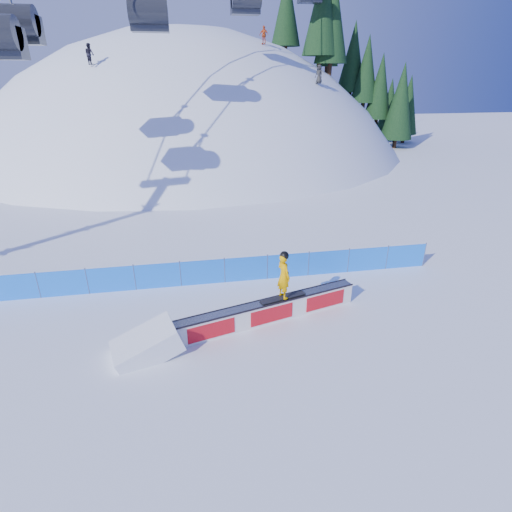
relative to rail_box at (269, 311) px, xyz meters
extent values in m
plane|color=white|center=(-2.36, -1.03, -0.45)|extent=(160.00, 160.00, 0.00)
sphere|color=white|center=(-2.36, 40.97, -18.45)|extent=(64.00, 64.00, 64.00)
cylinder|color=#352015|center=(10.17, 42.97, 11.53)|extent=(0.50, 0.50, 1.40)
cone|color=black|center=(10.17, 42.97, 15.41)|extent=(2.89, 2.89, 6.56)
cylinder|color=#352015|center=(12.79, 39.30, 10.29)|extent=(0.50, 0.50, 1.40)
cone|color=black|center=(12.79, 39.30, 15.43)|extent=(3.99, 3.99, 9.07)
cylinder|color=#352015|center=(14.09, 35.21, 8.99)|extent=(0.50, 0.50, 1.40)
cone|color=black|center=(14.09, 35.21, 14.21)|extent=(4.07, 4.07, 9.24)
cylinder|color=#352015|center=(18.08, 43.09, 6.68)|extent=(0.50, 0.50, 1.40)
cone|color=black|center=(18.08, 43.09, 11.20)|extent=(3.45, 3.45, 7.83)
cylinder|color=#352015|center=(17.34, 36.55, 6.98)|extent=(0.50, 0.50, 1.40)
cone|color=black|center=(17.34, 36.55, 12.58)|extent=(4.39, 4.39, 9.98)
cylinder|color=#352015|center=(21.49, 35.41, 2.75)|extent=(0.50, 0.50, 1.40)
cone|color=black|center=(21.49, 35.41, 7.78)|extent=(3.89, 3.89, 8.84)
cylinder|color=#352015|center=(20.67, 41.54, 4.36)|extent=(0.50, 0.50, 1.40)
cone|color=black|center=(20.67, 41.54, 9.63)|extent=(4.11, 4.11, 9.34)
cylinder|color=#352015|center=(24.25, 38.22, 0.15)|extent=(0.50, 0.50, 1.40)
cone|color=black|center=(24.25, 38.22, 5.60)|extent=(4.26, 4.26, 9.69)
cylinder|color=#352015|center=(26.16, 38.57, 0.15)|extent=(0.50, 0.50, 1.40)
cone|color=black|center=(26.16, 38.57, 4.00)|extent=(2.86, 2.86, 6.50)
cylinder|color=#352015|center=(28.32, 41.73, 0.15)|extent=(0.50, 0.50, 1.40)
cone|color=black|center=(28.32, 41.73, 3.99)|extent=(2.85, 2.85, 6.47)
cube|color=#156EF8|center=(-2.36, 3.47, 0.15)|extent=(22.00, 0.03, 1.20)
cylinder|color=#404B74|center=(-9.36, 3.47, 0.20)|extent=(0.05, 0.05, 1.30)
cylinder|color=#404B74|center=(-7.36, 3.47, 0.20)|extent=(0.05, 0.05, 1.30)
cylinder|color=#404B74|center=(-5.36, 3.47, 0.20)|extent=(0.05, 0.05, 1.30)
cylinder|color=#404B74|center=(-3.36, 3.47, 0.20)|extent=(0.05, 0.05, 1.30)
cylinder|color=#404B74|center=(-1.36, 3.47, 0.20)|extent=(0.05, 0.05, 1.30)
cylinder|color=#404B74|center=(0.64, 3.47, 0.20)|extent=(0.05, 0.05, 1.30)
cylinder|color=#404B74|center=(2.64, 3.47, 0.20)|extent=(0.05, 0.05, 1.30)
cylinder|color=#404B74|center=(4.64, 3.47, 0.20)|extent=(0.05, 0.05, 1.30)
cylinder|color=#404B74|center=(6.64, 3.47, 0.20)|extent=(0.05, 0.05, 1.30)
cylinder|color=#404B74|center=(8.64, 3.47, 0.20)|extent=(0.05, 0.05, 1.30)
cylinder|color=#212228|center=(-4.36, 16.90, 11.91)|extent=(2.40, 1.50, 1.50)
cube|color=silver|center=(0.00, 0.00, -0.02)|extent=(7.39, 2.41, 0.85)
cube|color=gray|center=(0.00, 0.00, 0.42)|extent=(7.33, 2.41, 0.04)
cube|color=black|center=(0.06, -0.24, 0.43)|extent=(7.28, 1.98, 0.06)
cube|color=black|center=(-0.06, 0.24, 0.43)|extent=(7.28, 1.98, 0.06)
cube|color=red|center=(0.06, -0.24, -0.02)|extent=(6.91, 1.88, 0.64)
cube|color=red|center=(-0.06, 0.24, -0.02)|extent=(6.91, 1.88, 0.64)
cube|color=black|center=(0.58, 0.15, 0.48)|extent=(1.91, 0.82, 0.04)
imported|color=#E39D00|center=(0.58, 0.15, 1.41)|extent=(0.65, 0.78, 1.82)
sphere|color=black|center=(0.58, 0.15, 2.26)|extent=(0.34, 0.34, 0.34)
imported|color=black|center=(-9.99, 26.45, 9.85)|extent=(1.00, 1.02, 1.65)
imported|color=#CC4A1D|center=(5.91, 31.66, 11.86)|extent=(1.01, 0.91, 1.65)
imported|color=#1C4DA9|center=(-6.50, 32.80, 13.04)|extent=(1.21, 0.92, 1.65)
imported|color=#242424|center=(10.48, 27.29, 8.30)|extent=(0.87, 0.96, 1.65)
camera|label=1|loc=(-2.81, -12.88, 8.42)|focal=28.00mm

